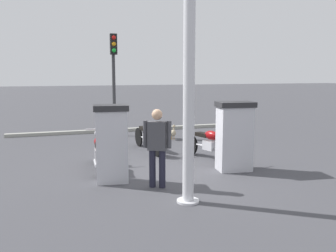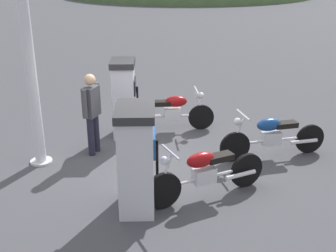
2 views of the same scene
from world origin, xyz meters
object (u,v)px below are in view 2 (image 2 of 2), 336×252
at_px(motorcycle_far_pump, 172,110).
at_px(attendant_person, 92,109).
at_px(motorcycle_near_pump, 205,172).
at_px(fuel_pump_near, 137,159).
at_px(canopy_support_pole, 28,48).
at_px(fuel_pump_far, 124,98).
at_px(motorcycle_extra, 272,135).

height_order(motorcycle_far_pump, attendant_person, attendant_person).
bearing_deg(motorcycle_near_pump, attendant_person, 131.44).
height_order(fuel_pump_near, motorcycle_far_pump, fuel_pump_near).
distance_m(fuel_pump_near, canopy_support_pole, 2.78).
bearing_deg(fuel_pump_near, canopy_support_pole, 131.95).
bearing_deg(canopy_support_pole, attendant_person, 15.19).
height_order(fuel_pump_near, attendant_person, fuel_pump_near).
bearing_deg(motorcycle_near_pump, motorcycle_far_pump, 90.83).
xyz_separation_m(motorcycle_near_pump, attendant_person, (-1.73, 1.96, 0.45)).
xyz_separation_m(attendant_person, canopy_support_pole, (-0.98, -0.27, 1.24)).
height_order(fuel_pump_far, motorcycle_extra, fuel_pump_far).
height_order(motorcycle_near_pump, motorcycle_extra, motorcycle_near_pump).
bearing_deg(attendant_person, canopy_support_pole, -164.81).
bearing_deg(motorcycle_far_pump, canopy_support_pole, -156.09).
height_order(fuel_pump_far, motorcycle_far_pump, fuel_pump_far).
height_order(attendant_person, canopy_support_pole, canopy_support_pole).
distance_m(motorcycle_near_pump, canopy_support_pole, 3.61).
height_order(fuel_pump_far, motorcycle_near_pump, fuel_pump_far).
relative_size(motorcycle_far_pump, attendant_person, 1.22).
bearing_deg(fuel_pump_near, motorcycle_far_pump, 71.03).
bearing_deg(fuel_pump_far, canopy_support_pole, -147.05).
xyz_separation_m(fuel_pump_near, motorcycle_near_pump, (1.07, 0.13, -0.37)).
bearing_deg(fuel_pump_far, motorcycle_near_pump, -68.67).
bearing_deg(motorcycle_extra, fuel_pump_far, 150.26).
distance_m(fuel_pump_near, motorcycle_far_pump, 3.20).
xyz_separation_m(fuel_pump_far, motorcycle_extra, (2.66, -1.52, -0.37)).
bearing_deg(canopy_support_pole, fuel_pump_near, -48.05).
xyz_separation_m(fuel_pump_far, motorcycle_near_pump, (1.07, -2.75, -0.38)).
bearing_deg(motorcycle_far_pump, fuel_pump_far, -173.22).
distance_m(fuel_pump_far, attendant_person, 1.03).
relative_size(motorcycle_near_pump, attendant_person, 1.29).
xyz_separation_m(motorcycle_extra, attendant_person, (-3.31, 0.73, 0.44)).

